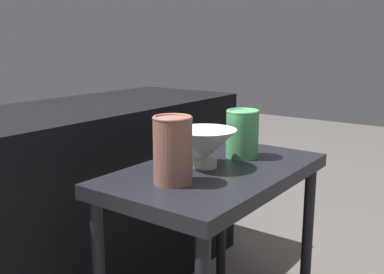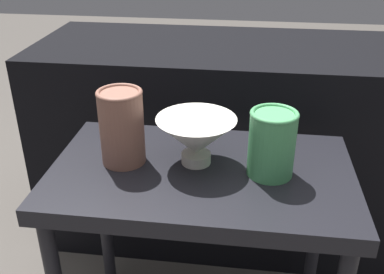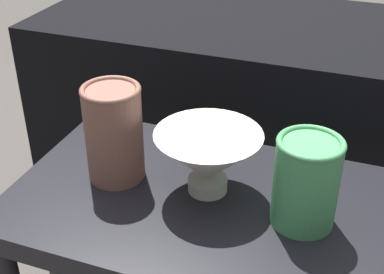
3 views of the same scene
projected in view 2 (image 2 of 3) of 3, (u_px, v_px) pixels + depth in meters
table at (201, 195)px, 1.06m from camera, size 0.69×0.41×0.56m
couch_backdrop at (218, 141)px, 1.59m from camera, size 1.20×0.50×0.70m
bowl at (196, 137)px, 1.02m from camera, size 0.18×0.18×0.11m
vase_textured_left at (122, 126)px, 1.01m from camera, size 0.10×0.10×0.18m
vase_colorful_right at (272, 142)px, 0.97m from camera, size 0.10×0.10×0.15m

